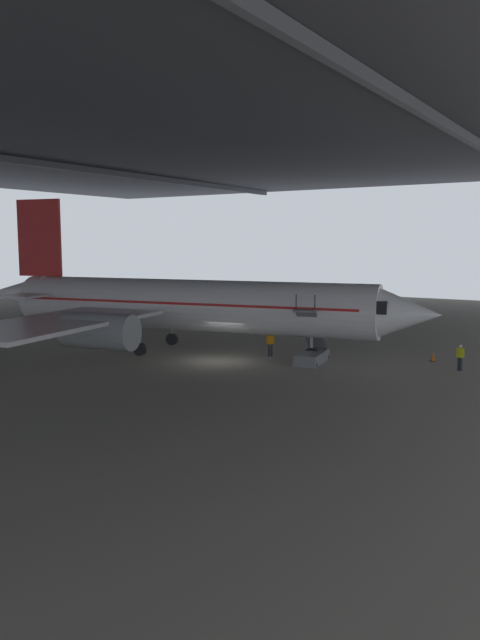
{
  "coord_description": "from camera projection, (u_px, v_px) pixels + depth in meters",
  "views": [
    {
      "loc": [
        -33.43,
        -23.07,
        7.79
      ],
      "look_at": [
        2.37,
        -0.16,
        2.5
      ],
      "focal_mm": 35.07,
      "sensor_mm": 36.0,
      "label": 1
    }
  ],
  "objects": [
    {
      "name": "crew_worker_by_stairs",
      "position": [
        270.0,
        342.0,
        42.9
      ],
      "size": [
        0.35,
        0.51,
        1.69
      ],
      "color": "#232838",
      "rests_on": "ground_plane"
    },
    {
      "name": "airplane_main",
      "position": [
        181.0,
        305.0,
        44.38
      ],
      "size": [
        34.3,
        35.05,
        11.08
      ],
      "color": "white",
      "rests_on": "ground_plane"
    },
    {
      "name": "boarding_stairs",
      "position": [
        312.0,
        352.0,
        40.64
      ],
      "size": [
        4.31,
        2.19,
        4.58
      ],
      "color": "slate",
      "rests_on": "ground_plane"
    },
    {
      "name": "ground_plane",
      "position": [
        219.0,
        361.0,
        41.24
      ],
      "size": [
        110.0,
        110.0,
        0.0
      ],
      "primitive_type": "plane",
      "color": "gray"
    },
    {
      "name": "traffic_cone_orange",
      "position": [
        433.0,
        357.0,
        41.23
      ],
      "size": [
        0.36,
        0.36,
        0.6
      ],
      "color": "black",
      "rests_on": "ground_plane"
    },
    {
      "name": "hangar_structure",
      "position": [
        65.0,
        119.0,
        46.45
      ],
      "size": [
        121.0,
        99.0,
        17.54
      ],
      "color": "#4C4F54",
      "rests_on": "ground_plane"
    },
    {
      "name": "crew_worker_near_nose",
      "position": [
        460.0,
        356.0,
        38.03
      ],
      "size": [
        0.35,
        0.51,
        1.64
      ],
      "color": "#232838",
      "rests_on": "ground_plane"
    }
  ]
}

